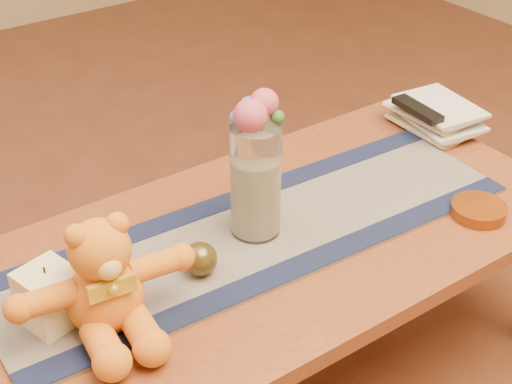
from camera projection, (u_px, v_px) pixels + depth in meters
floor at (272, 377)px, 1.96m from camera, size 5.50×5.50×0.00m
coffee_table_top at (274, 241)px, 1.73m from camera, size 1.40×0.70×0.04m
table_leg_br at (384, 182)px, 2.36m from camera, size 0.07×0.07×0.41m
persian_runner at (259, 234)px, 1.71m from camera, size 1.21×0.40×0.01m
runner_border_near at (297, 267)px, 1.60m from camera, size 1.20×0.11×0.00m
runner_border_far at (225, 202)px, 1.81m from camera, size 1.20×0.11×0.00m
teddy_bear at (103, 276)px, 1.40m from camera, size 0.37×0.31×0.23m
pillar_candle at (49, 297)px, 1.44m from camera, size 0.12×0.12×0.12m
candle_wick at (44, 270)px, 1.40m from camera, size 0.00×0.00×0.01m
glass_vase at (256, 180)px, 1.64m from camera, size 0.11×0.11×0.26m
potpourri_fill at (256, 196)px, 1.67m from camera, size 0.09×0.09×0.18m
rose_left at (250, 116)px, 1.54m from camera, size 0.07×0.07×0.07m
rose_right at (264, 103)px, 1.56m from camera, size 0.06×0.06×0.06m
blue_flower_back at (250, 107)px, 1.59m from camera, size 0.04×0.04×0.04m
blue_flower_side at (238, 118)px, 1.56m from camera, size 0.04×0.04×0.04m
leaf_sprig at (277, 117)px, 1.57m from camera, size 0.03×0.03×0.03m
bronze_ball at (200, 259)px, 1.57m from camera, size 0.08×0.08×0.07m
book_bottom at (412, 132)px, 2.09m from camera, size 0.17×0.23×0.02m
book_lower at (415, 126)px, 2.08m from camera, size 0.20×0.25×0.02m
book_upper at (411, 120)px, 2.07m from camera, size 0.17×0.23×0.02m
book_top at (416, 114)px, 2.06m from camera, size 0.19×0.24×0.02m
tv_remote at (417, 109)px, 2.04m from camera, size 0.06×0.16×0.02m
amber_dish at (479, 210)px, 1.77m from camera, size 0.15×0.15×0.03m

